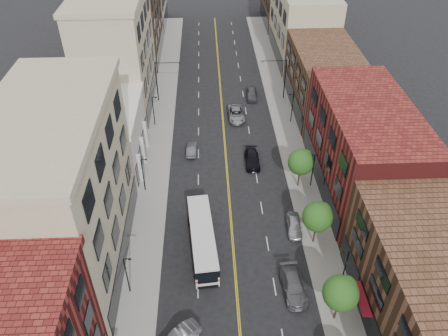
{
  "coord_description": "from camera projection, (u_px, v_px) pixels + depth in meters",
  "views": [
    {
      "loc": [
        -2.54,
        -20.06,
        37.85
      ],
      "look_at": [
        -0.67,
        21.99,
        5.0
      ],
      "focal_mm": 35.0,
      "sensor_mm": 36.0,
      "label": 1
    }
  ],
  "objects": [
    {
      "name": "bldg_l_tanoffice",
      "position": [
        64.0,
        196.0,
        43.28
      ],
      "size": [
        10.0,
        22.0,
        18.0
      ],
      "primitive_type": "cube",
      "color": "tan",
      "rests_on": "ground"
    },
    {
      "name": "bldg_r_far_b",
      "position": [
        302.0,
        23.0,
        87.45
      ],
      "size": [
        10.0,
        22.0,
        14.0
      ],
      "primitive_type": "cube",
      "color": "tan",
      "rests_on": "ground"
    },
    {
      "name": "signal_mast_right",
      "position": [
        281.0,
        74.0,
        74.48
      ],
      "size": [
        4.49,
        0.18,
        7.2
      ],
      "color": "black",
      "rests_on": "sidewalk_right"
    },
    {
      "name": "bldg_l_far_a",
      "position": [
        117.0,
        53.0,
        70.85
      ],
      "size": [
        10.0,
        20.0,
        18.0
      ],
      "primitive_type": "cube",
      "color": "tan",
      "rests_on": "ground"
    },
    {
      "name": "bldg_l_far_b",
      "position": [
        133.0,
        20.0,
        87.52
      ],
      "size": [
        10.0,
        20.0,
        15.0
      ],
      "primitive_type": "cube",
      "color": "#513220",
      "rests_on": "ground"
    },
    {
      "name": "lamp_r_3",
      "position": [
        292.0,
        106.0,
        69.24
      ],
      "size": [
        0.81,
        0.55,
        5.05
      ],
      "color": "black",
      "rests_on": "sidewalk_right"
    },
    {
      "name": "lamp_l_2",
      "position": [
        143.0,
        173.0,
        55.87
      ],
      "size": [
        0.81,
        0.55,
        5.05
      ],
      "color": "black",
      "rests_on": "sidewalk_left"
    },
    {
      "name": "car_parked_mid",
      "position": [
        293.0,
        286.0,
        44.73
      ],
      "size": [
        2.49,
        5.46,
        1.55
      ],
      "primitive_type": "imported",
      "rotation": [
        0.0,
        0.0,
        0.06
      ],
      "color": "#55555A",
      "rests_on": "ground"
    },
    {
      "name": "bldg_r_far_a",
      "position": [
        324.0,
        80.0,
        72.14
      ],
      "size": [
        10.0,
        20.0,
        10.0
      ],
      "primitive_type": "cube",
      "color": "#513220",
      "rests_on": "ground"
    },
    {
      "name": "bldg_r_far_c",
      "position": [
        286.0,
        0.0,
        104.12
      ],
      "size": [
        10.0,
        18.0,
        11.0
      ],
      "primitive_type": "cube",
      "color": "#513220",
      "rests_on": "ground"
    },
    {
      "name": "signal_mast_left",
      "position": [
        161.0,
        77.0,
        73.76
      ],
      "size": [
        4.49,
        0.18,
        7.2
      ],
      "color": "black",
      "rests_on": "sidewalk_left"
    },
    {
      "name": "car_parked_far",
      "position": [
        294.0,
        225.0,
        51.64
      ],
      "size": [
        1.99,
        4.28,
        1.42
      ],
      "primitive_type": "imported",
      "rotation": [
        0.0,
        0.0,
        -0.08
      ],
      "color": "#ADAEB5",
      "rests_on": "ground"
    },
    {
      "name": "car_lane_a",
      "position": [
        252.0,
        159.0,
        61.93
      ],
      "size": [
        2.05,
        4.96,
        1.43
      ],
      "primitive_type": "imported",
      "rotation": [
        0.0,
        0.0,
        -0.01
      ],
      "color": "black",
      "rests_on": "ground"
    },
    {
      "name": "car_lane_behind",
      "position": [
        192.0,
        149.0,
        64.05
      ],
      "size": [
        1.54,
        4.03,
        1.31
      ],
      "primitive_type": "imported",
      "rotation": [
        0.0,
        0.0,
        3.1
      ],
      "color": "#49494E",
      "rests_on": "ground"
    },
    {
      "name": "car_lane_b",
      "position": [
        236.0,
        114.0,
        71.66
      ],
      "size": [
        2.79,
        5.71,
        1.56
      ],
      "primitive_type": "imported",
      "rotation": [
        0.0,
        0.0,
        0.04
      ],
      "color": "#919398",
      "rests_on": "ground"
    },
    {
      "name": "lamp_l_3",
      "position": [
        154.0,
        110.0,
        68.47
      ],
      "size": [
        0.81,
        0.55,
        5.05
      ],
      "color": "black",
      "rests_on": "sidewalk_left"
    },
    {
      "name": "lamp_r_2",
      "position": [
        313.0,
        168.0,
        56.64
      ],
      "size": [
        0.81,
        0.55,
        5.05
      ],
      "color": "black",
      "rests_on": "sidewalk_right"
    },
    {
      "name": "bldg_r_mid",
      "position": [
        363.0,
        148.0,
        54.98
      ],
      "size": [
        10.0,
        22.0,
        12.0
      ],
      "primitive_type": "cube",
      "color": "#5C1818",
      "rests_on": "ground"
    },
    {
      "name": "tree_r_2",
      "position": [
        318.0,
        216.0,
        48.05
      ],
      "size": [
        3.4,
        3.4,
        5.59
      ],
      "color": "black",
      "rests_on": "sidewalk_right"
    },
    {
      "name": "car_lane_c",
      "position": [
        252.0,
        94.0,
        77.12
      ],
      "size": [
        2.09,
        4.69,
        1.57
      ],
      "primitive_type": "imported",
      "rotation": [
        0.0,
        0.0,
        -0.05
      ],
      "color": "#45454A",
      "rests_on": "ground"
    },
    {
      "name": "lamp_r_1",
      "position": [
        345.0,
        266.0,
        44.03
      ],
      "size": [
        0.81,
        0.55,
        5.05
      ],
      "color": "black",
      "rests_on": "sidewalk_right"
    },
    {
      "name": "bldg_r_near",
      "position": [
        445.0,
        323.0,
        36.7
      ],
      "size": [
        10.0,
        26.0,
        10.0
      ],
      "primitive_type": "cube",
      "color": "#513220",
      "rests_on": "ground"
    },
    {
      "name": "city_bus",
      "position": [
        202.0,
        238.0,
        48.76
      ],
      "size": [
        3.55,
        11.66,
        2.95
      ],
      "rotation": [
        0.0,
        0.0,
        0.09
      ],
      "color": "silver",
      "rests_on": "ground"
    },
    {
      "name": "tree_r_3",
      "position": [
        302.0,
        161.0,
        55.92
      ],
      "size": [
        3.4,
        3.4,
        5.59
      ],
      "color": "black",
      "rests_on": "sidewalk_right"
    },
    {
      "name": "tree_r_1",
      "position": [
        342.0,
        292.0,
        40.17
      ],
      "size": [
        3.4,
        3.4,
        5.59
      ],
      "color": "black",
      "rests_on": "sidewalk_right"
    },
    {
      "name": "sidewalk_right",
      "position": [
        290.0,
        139.0,
        67.05
      ],
      "size": [
        4.0,
        110.0,
        0.15
      ],
      "primitive_type": "cube",
      "color": "gray",
      "rests_on": "ground"
    },
    {
      "name": "sidewalk_left",
      "position": [
        159.0,
        143.0,
        66.35
      ],
      "size": [
        4.0,
        110.0,
        0.15
      ],
      "primitive_type": "cube",
      "color": "gray",
      "rests_on": "ground"
    },
    {
      "name": "lamp_l_1",
      "position": [
        127.0,
        274.0,
        43.27
      ],
      "size": [
        0.81,
        0.55,
        5.05
      ],
      "color": "black",
      "rests_on": "sidewalk_left"
    },
    {
      "name": "bldg_l_white",
      "position": [
        104.0,
        137.0,
        60.54
      ],
      "size": [
        10.0,
        14.0,
        8.0
      ],
      "primitive_type": "cube",
      "color": "silver",
      "rests_on": "ground"
    }
  ]
}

